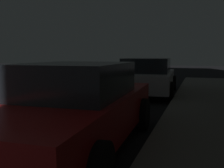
{
  "coord_description": "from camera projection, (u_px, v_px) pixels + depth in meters",
  "views": [
    {
      "loc": [
        4.79,
        1.13,
        1.57
      ],
      "look_at": [
        4.01,
        3.43,
        1.29
      ],
      "focal_mm": 41.63,
      "sensor_mm": 36.0,
      "label": 1
    }
  ],
  "objects": [
    {
      "name": "car_red",
      "position": [
        75.0,
        107.0,
        4.33
      ],
      "size": [
        2.13,
        4.57,
        1.43
      ],
      "color": "maroon",
      "rests_on": "ground"
    },
    {
      "name": "car_silver",
      "position": [
        147.0,
        76.0,
        10.27
      ],
      "size": [
        2.33,
        4.37,
        1.43
      ],
      "color": "#B7B7BF",
      "rests_on": "ground"
    }
  ]
}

